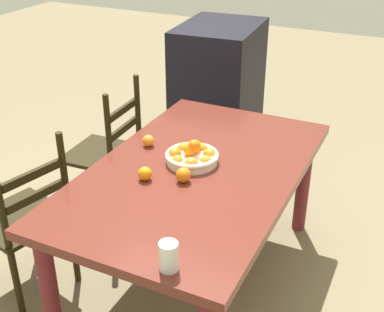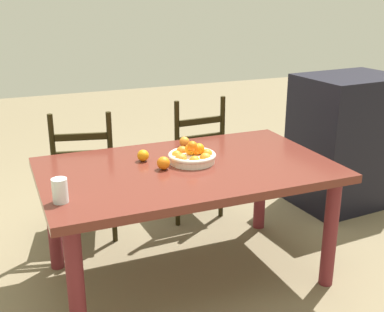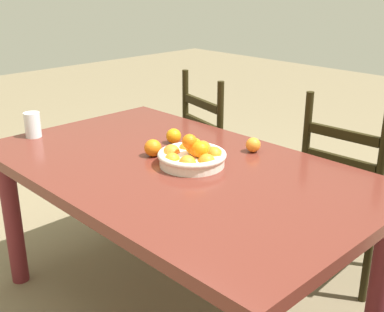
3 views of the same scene
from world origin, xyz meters
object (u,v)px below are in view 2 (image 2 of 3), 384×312
object	(u,v)px
chair_near_window	(85,176)
orange_loose_2	(164,163)
dining_table	(187,181)
drinking_glass	(60,191)
fruit_bowl	(192,156)
cabinet	(346,141)
orange_loose_1	(143,156)
chair_by_cabinet	(192,160)
orange_loose_0	(184,142)

from	to	relation	value
chair_near_window	orange_loose_2	bearing A→B (deg)	124.91
dining_table	drinking_glass	world-z (taller)	drinking_glass
drinking_glass	fruit_bowl	bearing A→B (deg)	19.73
fruit_bowl	cabinet	bearing A→B (deg)	18.00
cabinet	orange_loose_1	xyz separation A→B (m)	(-1.81, -0.37, 0.23)
cabinet	orange_loose_2	distance (m)	1.85
drinking_glass	dining_table	bearing A→B (deg)	17.73
dining_table	chair_near_window	world-z (taller)	chair_near_window
chair_by_cabinet	orange_loose_1	world-z (taller)	chair_by_cabinet
fruit_bowl	orange_loose_2	size ratio (longest dim) A/B	3.78
orange_loose_0	orange_loose_2	distance (m)	0.44
chair_near_window	chair_by_cabinet	size ratio (longest dim) A/B	0.98
chair_by_cabinet	drinking_glass	size ratio (longest dim) A/B	7.96
fruit_bowl	chair_by_cabinet	bearing A→B (deg)	67.71
dining_table	chair_near_window	xyz separation A→B (m)	(-0.46, 0.79, -0.19)
orange_loose_0	chair_near_window	bearing A→B (deg)	142.95
chair_near_window	cabinet	bearing A→B (deg)	-173.09
fruit_bowl	orange_loose_1	world-z (taller)	fruit_bowl
chair_near_window	orange_loose_1	distance (m)	0.73
chair_by_cabinet	orange_loose_1	bearing A→B (deg)	45.15
cabinet	drinking_glass	bearing A→B (deg)	-165.72
orange_loose_0	drinking_glass	distance (m)	1.05
cabinet	orange_loose_1	bearing A→B (deg)	-172.71
chair_near_window	drinking_glass	xyz separation A→B (m)	(-0.29, -1.03, 0.34)
cabinet	fruit_bowl	bearing A→B (deg)	-166.31
cabinet	orange_loose_2	world-z (taller)	cabinet
chair_by_cabinet	orange_loose_0	xyz separation A→B (m)	(-0.25, -0.47, 0.31)
dining_table	chair_by_cabinet	size ratio (longest dim) A/B	1.75
chair_near_window	cabinet	distance (m)	2.08
chair_near_window	orange_loose_2	size ratio (longest dim) A/B	12.57
chair_by_cabinet	fruit_bowl	distance (m)	0.89
cabinet	drinking_glass	world-z (taller)	cabinet
orange_loose_2	drinking_glass	xyz separation A→B (m)	(-0.61, -0.24, 0.02)
chair_by_cabinet	drinking_glass	xyz separation A→B (m)	(-1.12, -1.06, 0.34)
drinking_glass	orange_loose_0	bearing A→B (deg)	34.13
dining_table	cabinet	distance (m)	1.70
chair_by_cabinet	orange_loose_0	bearing A→B (deg)	59.52
chair_near_window	orange_loose_0	bearing A→B (deg)	156.35
dining_table	orange_loose_1	distance (m)	0.30
chair_near_window	orange_loose_1	xyz separation A→B (m)	(0.25, -0.61, 0.31)
orange_loose_0	orange_loose_1	world-z (taller)	orange_loose_1
chair_near_window	orange_loose_2	xyz separation A→B (m)	(0.31, -0.79, 0.32)
dining_table	orange_loose_2	distance (m)	0.20
cabinet	orange_loose_0	xyz separation A→B (m)	(-1.48, -0.20, 0.23)
chair_near_window	fruit_bowl	distance (m)	0.95
orange_loose_1	cabinet	bearing A→B (deg)	11.60
orange_loose_0	drinking_glass	world-z (taller)	drinking_glass
chair_by_cabinet	orange_loose_0	distance (m)	0.61
cabinet	fruit_bowl	xyz separation A→B (m)	(-1.55, -0.50, 0.23)
chair_by_cabinet	drinking_glass	bearing A→B (deg)	40.70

